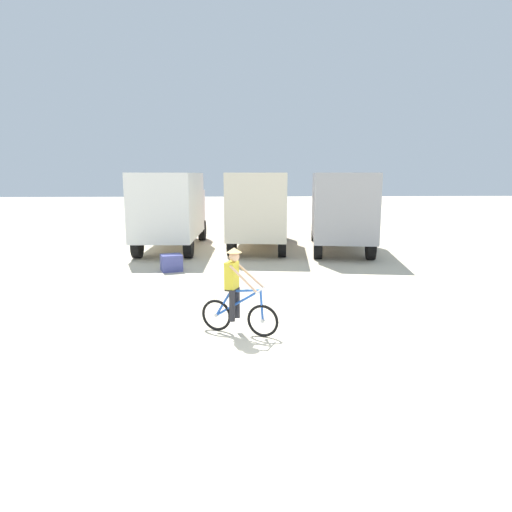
{
  "coord_description": "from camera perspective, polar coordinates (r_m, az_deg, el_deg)",
  "views": [
    {
      "loc": [
        -0.79,
        -8.3,
        3.29
      ],
      "look_at": [
        -0.21,
        3.82,
        1.1
      ],
      "focal_mm": 31.85,
      "sensor_mm": 36.0,
      "label": 1
    }
  ],
  "objects": [
    {
      "name": "supply_crate",
      "position": [
        15.9,
        -10.57,
        -0.84
      ],
      "size": [
        0.84,
        0.78,
        0.57
      ],
      "primitive_type": "cube",
      "rotation": [
        0.0,
        0.0,
        1.88
      ],
      "color": "#4C5199",
      "rests_on": "ground"
    },
    {
      "name": "cyclist_orange_shirt",
      "position": [
        9.42,
        -2.49,
        -4.81
      ],
      "size": [
        1.61,
        0.81,
        1.82
      ],
      "color": "black",
      "rests_on": "ground"
    },
    {
      "name": "box_truck_cream_rv",
      "position": [
        20.42,
        0.53,
        6.25
      ],
      "size": [
        3.09,
        6.97,
        3.35
      ],
      "color": "beige",
      "rests_on": "ground"
    },
    {
      "name": "box_truck_white_box",
      "position": [
        20.47,
        -10.53,
        6.09
      ],
      "size": [
        2.64,
        6.84,
        3.35
      ],
      "color": "white",
      "rests_on": "ground"
    },
    {
      "name": "ground_plane",
      "position": [
        8.97,
        2.57,
        -11.3
      ],
      "size": [
        120.0,
        120.0,
        0.0
      ],
      "primitive_type": "plane",
      "color": "beige"
    },
    {
      "name": "box_truck_grey_hauler",
      "position": [
        20.22,
        10.59,
        6.04
      ],
      "size": [
        3.31,
        7.02,
        3.35
      ],
      "color": "#9E9EA3",
      "rests_on": "ground"
    }
  ]
}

